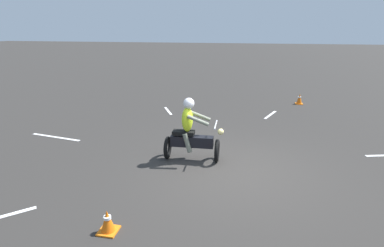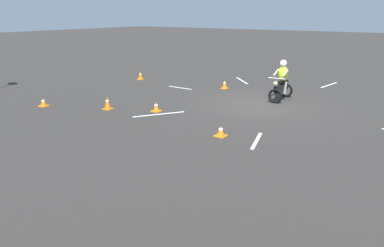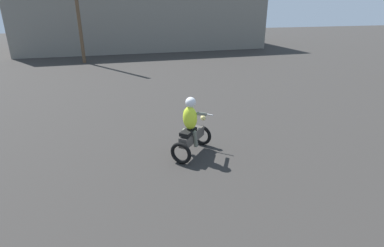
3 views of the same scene
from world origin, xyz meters
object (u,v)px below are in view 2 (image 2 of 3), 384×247
(traffic_cone_near_right, at_px, (107,103))
(traffic_cone_far_right, at_px, (156,107))
(traffic_cone_mid_left, at_px, (221,131))
(motorcycle_rider_foreground, at_px, (282,83))
(traffic_cone_far_left, at_px, (225,84))
(traffic_cone_mid_center, at_px, (43,103))
(traffic_cone_near_left, at_px, (140,76))

(traffic_cone_near_right, height_order, traffic_cone_far_right, traffic_cone_near_right)
(traffic_cone_mid_left, bearing_deg, traffic_cone_near_right, -4.41)
(motorcycle_rider_foreground, bearing_deg, traffic_cone_far_left, -16.32)
(traffic_cone_mid_left, bearing_deg, traffic_cone_far_left, -61.60)
(traffic_cone_near_right, distance_m, traffic_cone_mid_left, 5.15)
(traffic_cone_far_left, bearing_deg, traffic_cone_near_right, 73.90)
(motorcycle_rider_foreground, distance_m, traffic_cone_near_right, 7.08)
(traffic_cone_mid_center, bearing_deg, traffic_cone_mid_left, -174.87)
(traffic_cone_near_right, height_order, traffic_cone_mid_center, traffic_cone_near_right)
(traffic_cone_mid_center, distance_m, traffic_cone_far_left, 8.13)
(traffic_cone_mid_left, xyz_separation_m, traffic_cone_far_right, (3.41, -1.17, 0.01))
(traffic_cone_near_left, relative_size, traffic_cone_mid_center, 1.35)
(traffic_cone_far_left, bearing_deg, traffic_cone_mid_center, 59.52)
(motorcycle_rider_foreground, height_order, traffic_cone_mid_left, motorcycle_rider_foreground)
(traffic_cone_mid_center, relative_size, traffic_cone_mid_left, 1.00)
(traffic_cone_near_left, relative_size, traffic_cone_mid_left, 1.35)
(traffic_cone_near_left, bearing_deg, traffic_cone_far_left, -176.11)
(traffic_cone_mid_left, height_order, traffic_cone_far_right, traffic_cone_far_right)
(traffic_cone_mid_center, relative_size, traffic_cone_far_left, 0.78)
(traffic_cone_mid_left, distance_m, traffic_cone_far_right, 3.60)
(motorcycle_rider_foreground, distance_m, traffic_cone_near_left, 8.19)
(motorcycle_rider_foreground, relative_size, traffic_cone_far_left, 4.03)
(traffic_cone_far_right, bearing_deg, traffic_cone_near_left, -43.70)
(traffic_cone_mid_center, bearing_deg, traffic_cone_far_left, -120.48)
(motorcycle_rider_foreground, height_order, traffic_cone_near_right, motorcycle_rider_foreground)
(traffic_cone_near_right, distance_m, traffic_cone_mid_center, 2.64)
(traffic_cone_mid_left, bearing_deg, traffic_cone_far_right, -18.89)
(traffic_cone_near_left, height_order, traffic_cone_mid_center, traffic_cone_near_left)
(traffic_cone_near_left, relative_size, traffic_cone_near_right, 0.92)
(traffic_cone_near_right, distance_m, traffic_cone_far_left, 6.18)
(motorcycle_rider_foreground, xyz_separation_m, traffic_cone_near_right, (4.84, 5.15, -0.50))
(traffic_cone_near_right, bearing_deg, traffic_cone_far_left, -106.10)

